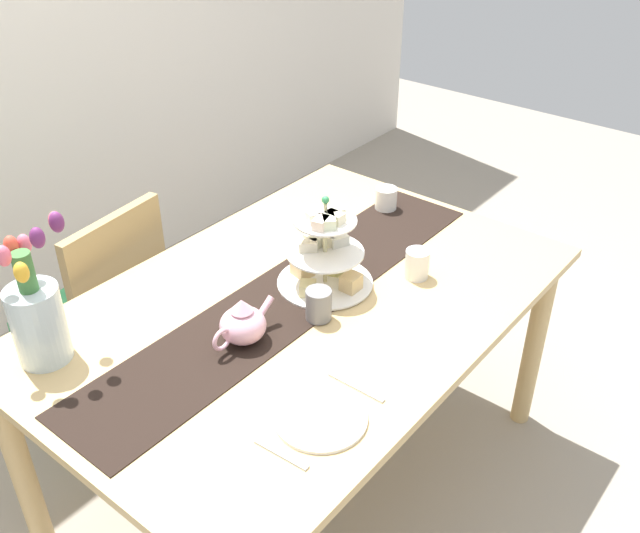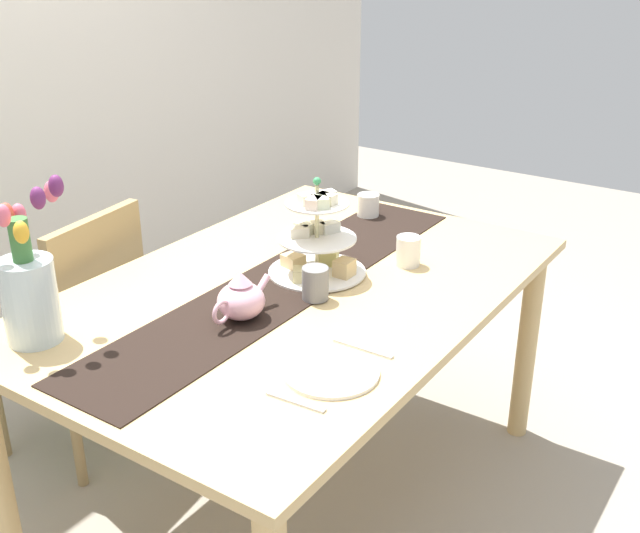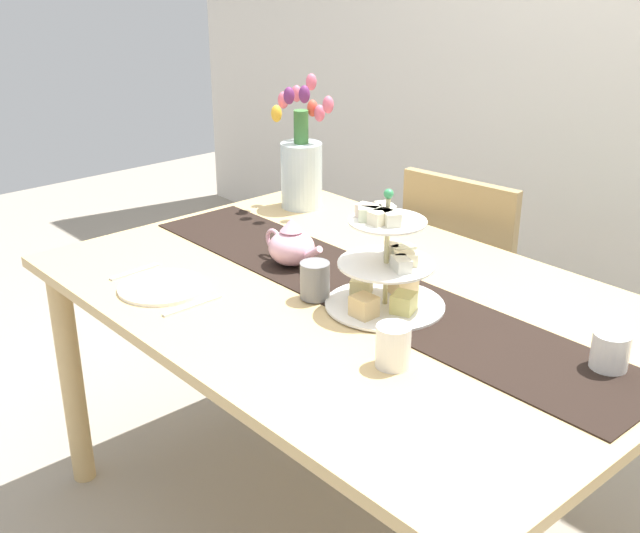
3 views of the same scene
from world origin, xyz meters
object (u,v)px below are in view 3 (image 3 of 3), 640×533
(fork_left, at_px, (134,272))
(mug_white_text, at_px, (393,346))
(tulip_vase, at_px, (302,164))
(knife_left, at_px, (192,305))
(dining_table, at_px, (353,326))
(teapot, at_px, (291,246))
(dinner_plate_left, at_px, (162,287))
(mug_grey, at_px, (315,280))
(cream_jug, at_px, (610,351))
(tiered_cake_stand, at_px, (386,269))
(chair_left, at_px, (471,284))

(fork_left, xyz_separation_m, mug_white_text, (0.83, 0.16, 0.04))
(tulip_vase, xyz_separation_m, knife_left, (0.43, -0.72, -0.15))
(dining_table, relative_size, teapot, 6.91)
(teapot, relative_size, dinner_plate_left, 1.04)
(tulip_vase, height_order, mug_grey, tulip_vase)
(cream_jug, relative_size, dinner_plate_left, 0.37)
(dining_table, bearing_deg, teapot, 180.00)
(dinner_plate_left, relative_size, fork_left, 1.53)
(teapot, relative_size, fork_left, 1.59)
(mug_white_text, bearing_deg, mug_grey, 164.71)
(fork_left, xyz_separation_m, mug_grey, (0.46, 0.26, 0.05))
(dining_table, distance_m, cream_jug, 0.67)
(tulip_vase, distance_m, mug_white_text, 1.12)
(dinner_plate_left, relative_size, knife_left, 1.35)
(tiered_cake_stand, xyz_separation_m, mug_white_text, (0.21, -0.20, -0.06))
(dinner_plate_left, bearing_deg, mug_white_text, 13.21)
(cream_jug, xyz_separation_m, mug_white_text, (-0.32, -0.33, 0.01))
(tiered_cake_stand, bearing_deg, mug_white_text, -42.87)
(chair_left, distance_m, cream_jug, 1.10)
(dinner_plate_left, bearing_deg, chair_left, 82.37)
(mug_grey, bearing_deg, tiered_cake_stand, 32.48)
(dinner_plate_left, xyz_separation_m, knife_left, (0.14, 0.00, -0.00))
(tiered_cake_stand, height_order, mug_white_text, tiered_cake_stand)
(teapot, bearing_deg, mug_grey, -24.90)
(chair_left, bearing_deg, teapot, -93.65)
(chair_left, height_order, knife_left, chair_left)
(cream_jug, relative_size, mug_grey, 0.89)
(tulip_vase, relative_size, mug_grey, 4.62)
(tulip_vase, xyz_separation_m, fork_left, (0.14, -0.72, -0.15))
(dinner_plate_left, relative_size, mug_grey, 2.42)
(tulip_vase, bearing_deg, dinner_plate_left, -68.72)
(fork_left, bearing_deg, mug_grey, 29.61)
(tulip_vase, bearing_deg, tiered_cake_stand, -26.02)
(tiered_cake_stand, relative_size, mug_white_text, 3.20)
(tulip_vase, relative_size, fork_left, 2.92)
(tulip_vase, distance_m, knife_left, 0.85)
(tiered_cake_stand, distance_m, tulip_vase, 0.84)
(tulip_vase, relative_size, knife_left, 2.58)
(mug_grey, relative_size, mug_white_text, 1.00)
(fork_left, distance_m, knife_left, 0.29)
(teapot, height_order, tulip_vase, tulip_vase)
(chair_left, distance_m, tiered_cake_stand, 0.91)
(mug_white_text, bearing_deg, tiered_cake_stand, 137.13)
(fork_left, height_order, mug_white_text, mug_white_text)
(chair_left, bearing_deg, tulip_vase, -136.81)
(dining_table, bearing_deg, chair_left, 104.68)
(dining_table, height_order, knife_left, knife_left)
(tiered_cake_stand, relative_size, fork_left, 2.03)
(dining_table, height_order, tiered_cake_stand, tiered_cake_stand)
(mug_grey, bearing_deg, dining_table, 67.53)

